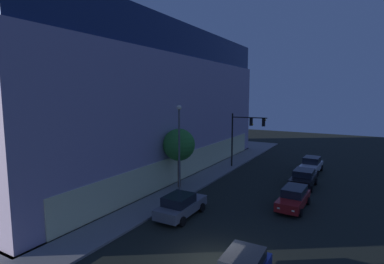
% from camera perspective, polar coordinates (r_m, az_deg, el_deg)
% --- Properties ---
extents(ground_plane, '(120.00, 120.00, 0.00)m').
position_cam_1_polar(ground_plane, '(17.18, 4.26, -23.77)').
color(ground_plane, black).
extents(modern_building, '(38.21, 21.14, 15.99)m').
position_cam_1_polar(modern_building, '(37.84, -14.16, 5.55)').
color(modern_building, '#4C4C51').
rests_on(modern_building, ground).
extents(traffic_light_far_corner, '(0.49, 4.23, 6.43)m').
position_cam_1_polar(traffic_light_far_corner, '(35.97, 9.98, 0.43)').
color(traffic_light_far_corner, black).
rests_on(traffic_light_far_corner, sidewalk_corner).
extents(street_lamp_sidewalk, '(0.44, 0.44, 7.79)m').
position_cam_1_polar(street_lamp_sidewalk, '(25.53, -2.45, -1.35)').
color(street_lamp_sidewalk, '#5B5B5B').
rests_on(street_lamp_sidewalk, sidewalk_corner).
extents(sidewalk_tree, '(3.00, 3.00, 5.53)m').
position_cam_1_polar(sidewalk_tree, '(28.00, -2.49, -2.45)').
color(sidewalk_tree, brown).
rests_on(sidewalk_tree, sidewalk_corner).
extents(car_grey, '(4.65, 2.16, 1.67)m').
position_cam_1_polar(car_grey, '(22.43, -2.16, -13.70)').
color(car_grey, slate).
rests_on(car_grey, ground).
extents(car_red, '(4.58, 2.08, 1.62)m').
position_cam_1_polar(car_red, '(25.26, 18.71, -11.70)').
color(car_red, maroon).
rests_on(car_red, ground).
extents(car_black, '(4.36, 2.22, 1.62)m').
position_cam_1_polar(car_black, '(31.06, 20.35, -8.22)').
color(car_black, black).
rests_on(car_black, ground).
extents(car_white, '(4.77, 2.22, 1.75)m').
position_cam_1_polar(car_white, '(36.89, 21.67, -5.82)').
color(car_white, silver).
rests_on(car_white, ground).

